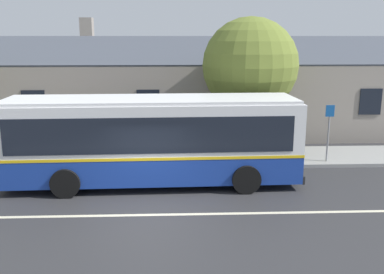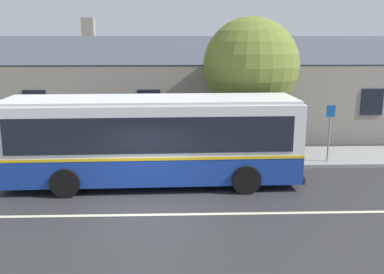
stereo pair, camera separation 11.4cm
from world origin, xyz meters
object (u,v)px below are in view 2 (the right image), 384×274
object	(u,v)px
street_tree_primary	(249,70)
bench_down_street	(90,152)
transit_bus	(152,138)
bus_stop_sign	(330,127)

from	to	relation	value
street_tree_primary	bench_down_street	bearing A→B (deg)	-167.43
transit_bus	bus_stop_sign	size ratio (longest dim) A/B	4.41
bench_down_street	street_tree_primary	bearing A→B (deg)	12.57
bench_down_street	bus_stop_sign	bearing A→B (deg)	-1.47
transit_bus	bench_down_street	size ratio (longest dim) A/B	6.27
bench_down_street	street_tree_primary	distance (m)	7.73
transit_bus	street_tree_primary	world-z (taller)	street_tree_primary
street_tree_primary	bus_stop_sign	xyz separation A→B (m)	(3.12, -1.78, -2.22)
transit_bus	bus_stop_sign	xyz separation A→B (m)	(7.20, 2.09, -0.06)
bench_down_street	street_tree_primary	world-z (taller)	street_tree_primary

